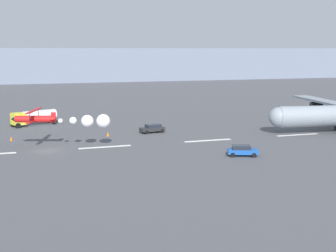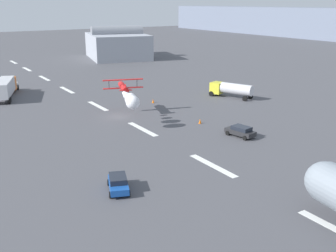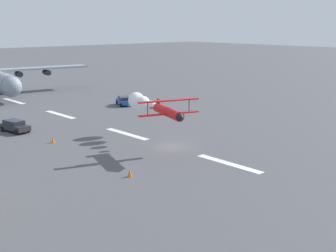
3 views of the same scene
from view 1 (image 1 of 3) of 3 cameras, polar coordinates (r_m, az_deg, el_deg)
ground_plane at (r=71.94m, az=-14.11°, el=-2.86°), size 440.00×440.00×0.00m
runway_stripe_5 at (r=72.97m, az=-7.51°, el=-2.49°), size 8.00×0.90×0.01m
runway_stripe_6 at (r=77.77m, az=4.75°, el=-1.73°), size 8.00×0.90×0.01m
runway_stripe_7 at (r=85.66m, az=15.17°, el=-1.02°), size 8.00×0.90×0.01m
mountain_ridge_distant at (r=222.88m, az=-17.13°, el=6.88°), size 396.00×16.00×15.39m
stunt_biplane_red at (r=71.61m, az=-11.02°, el=0.68°), size 14.08×7.55×2.62m
fuel_tanker_truck at (r=96.24m, az=-15.71°, el=1.08°), size 8.97×5.64×2.90m
followme_car_yellow at (r=66.89m, az=8.84°, el=-2.87°), size 4.48×3.14×1.52m
airport_staff_sedan at (r=84.77m, az=-1.86°, el=-0.26°), size 4.57×2.62×1.52m
traffic_cone_near at (r=81.25m, az=-18.16°, el=-1.42°), size 0.44×0.44×0.75m
traffic_cone_far at (r=82.01m, az=-7.18°, el=-0.95°), size 0.44×0.44×0.75m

